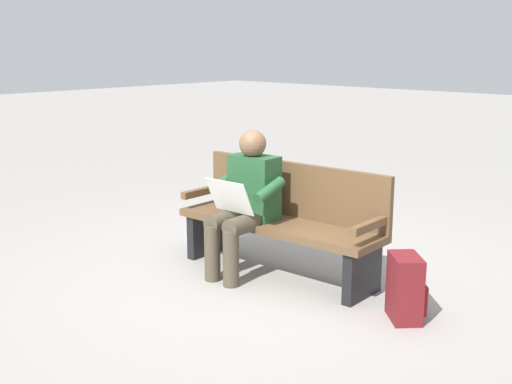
{
  "coord_description": "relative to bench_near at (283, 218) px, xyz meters",
  "views": [
    {
      "loc": [
        -3.29,
        3.84,
        1.85
      ],
      "look_at": [
        0.1,
        0.15,
        0.7
      ],
      "focal_mm": 45.48,
      "sensor_mm": 36.0,
      "label": 1
    }
  ],
  "objects": [
    {
      "name": "person_seated",
      "position": [
        0.2,
        0.24,
        0.17
      ],
      "size": [
        0.58,
        0.59,
        1.18
      ],
      "rotation": [
        0.0,
        0.0,
        0.04
      ],
      "color": "#23512D",
      "rests_on": "ground"
    },
    {
      "name": "bench_near",
      "position": [
        0.0,
        0.0,
        0.0
      ],
      "size": [
        1.82,
        0.56,
        0.9
      ],
      "rotation": [
        0.0,
        0.0,
        0.04
      ],
      "color": "brown",
      "rests_on": "ground"
    },
    {
      "name": "ground_plane",
      "position": [
        -0.0,
        0.07,
        -0.46
      ],
      "size": [
        40.0,
        40.0,
        0.0
      ],
      "primitive_type": "plane",
      "color": "gray"
    },
    {
      "name": "backpack",
      "position": [
        -1.23,
        0.16,
        -0.24
      ],
      "size": [
        0.34,
        0.34,
        0.46
      ],
      "rotation": [
        0.0,
        0.0,
        2.37
      ],
      "color": "maroon",
      "rests_on": "ground"
    }
  ]
}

